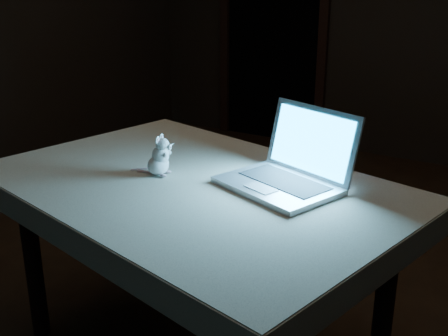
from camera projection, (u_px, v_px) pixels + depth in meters
The scene contains 6 objects.
floor at pixel (247, 290), 2.83m from camera, with size 5.00×5.00×0.00m, color black.
doorway at pixel (273, 23), 5.02m from camera, with size 1.06×0.36×2.13m, color black, non-canonical shape.
table at pixel (195, 276), 2.21m from camera, with size 1.45×0.94×0.78m, color black, non-canonical shape.
tablecloth at pixel (187, 186), 2.17m from camera, with size 1.56×1.04×0.10m, color beige, non-canonical shape.
laptop at pixel (278, 152), 1.97m from camera, with size 0.41×0.36×0.28m, color #BCBDC2, non-canonical shape.
plush_mouse at pixel (158, 155), 2.13m from camera, with size 0.11×0.11×0.16m, color white, non-canonical shape.
Camera 1 is at (1.15, -2.17, 1.54)m, focal length 45.00 mm.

